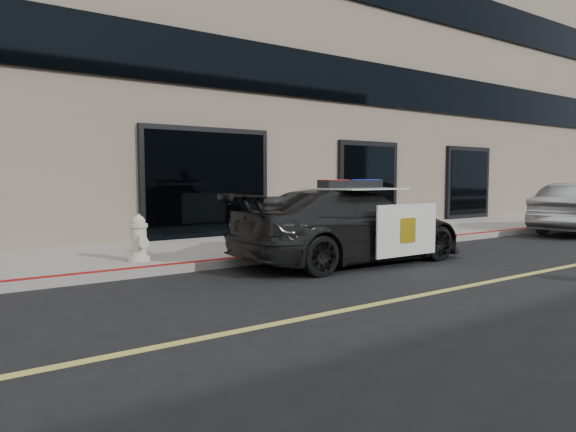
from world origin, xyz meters
TOP-DOWN VIEW (x-y plane):
  - ground at (0.00, 0.00)m, footprint 120.00×120.00m
  - sidewalk_n at (0.00, 5.25)m, footprint 60.00×3.50m
  - building_n at (0.00, 10.50)m, footprint 60.00×7.00m
  - police_car at (-0.08, 2.67)m, footprint 2.29×4.92m
  - fire_hydrant at (-3.67, 4.25)m, footprint 0.38×0.53m

SIDE VIEW (x-z plane):
  - ground at x=0.00m, z-range 0.00..0.00m
  - sidewalk_n at x=0.00m, z-range 0.00..0.15m
  - fire_hydrant at x=-3.67m, z-range 0.12..0.96m
  - police_car at x=-0.08m, z-range -0.08..1.51m
  - building_n at x=0.00m, z-range 0.00..12.00m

